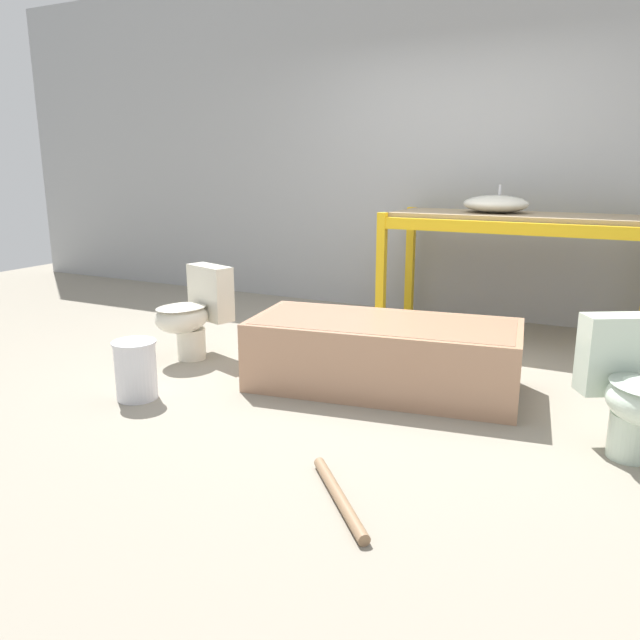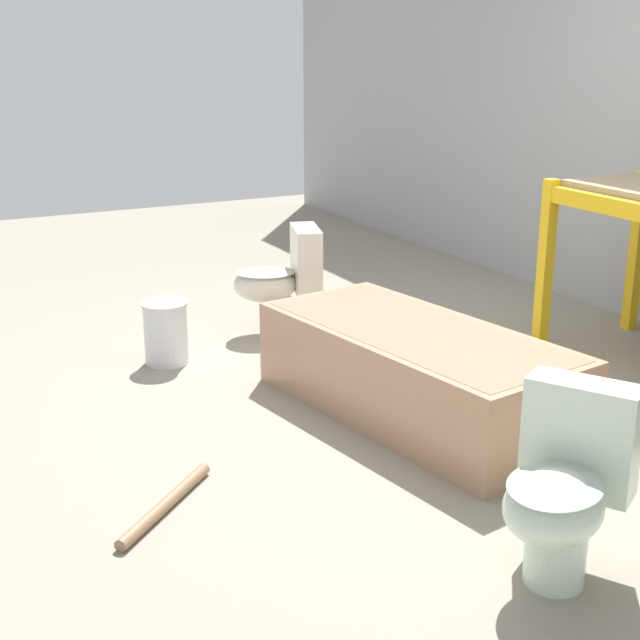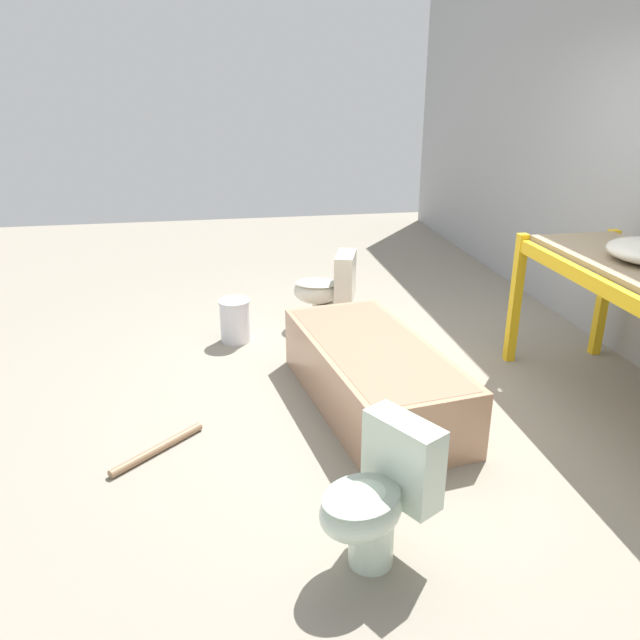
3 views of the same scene
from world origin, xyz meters
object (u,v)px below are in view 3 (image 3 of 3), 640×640
Objects in this scene: bucket_white at (235,320)px; toilet_far at (328,289)px; bathtub_main at (373,371)px; toilet_near at (378,495)px.

toilet_far is at bearing 103.55° from bucket_white.
bathtub_main is at bearing 34.00° from bucket_white.
bathtub_main is 4.86× the size of bucket_white.
toilet_near is at bearing -22.34° from bathtub_main.
toilet_near is 1.86× the size of bucket_white.
bathtub_main is 1.46m from toilet_far.
toilet_far is (-2.87, 0.31, 0.00)m from toilet_near.
toilet_near is 2.72m from bucket_white.
bathtub_main is 1.45m from toilet_near.
toilet_near is at bearing 12.18° from toilet_far.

